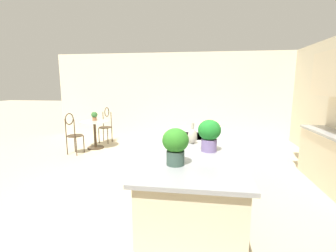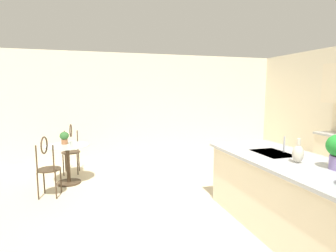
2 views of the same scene
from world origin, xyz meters
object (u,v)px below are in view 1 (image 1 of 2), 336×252
(bistro_table, at_px, (95,132))
(vase_on_counter, at_px, (192,136))
(potted_plant_on_table, at_px, (94,116))
(potted_plant_counter_near, at_px, (209,133))
(potted_plant_counter_far, at_px, (176,144))
(chair_by_island, at_px, (106,123))
(chair_near_window, at_px, (73,132))

(bistro_table, height_order, vase_on_counter, vase_on_counter)
(vase_on_counter, bearing_deg, potted_plant_on_table, -136.09)
(potted_plant_counter_near, distance_m, potted_plant_counter_far, 0.65)
(potted_plant_on_table, xyz_separation_m, potted_plant_counter_near, (3.25, 3.01, 0.26))
(bistro_table, relative_size, chair_by_island, 0.77)
(chair_near_window, height_order, potted_plant_counter_near, potted_plant_counter_near)
(bistro_table, height_order, chair_by_island, chair_by_island)
(chair_by_island, height_order, vase_on_counter, vase_on_counter)
(bistro_table, distance_m, potted_plant_on_table, 0.45)
(bistro_table, distance_m, chair_near_window, 0.69)
(potted_plant_counter_near, bearing_deg, chair_near_window, -127.74)
(chair_near_window, xyz_separation_m, potted_plant_on_table, (-0.76, 0.22, 0.30))
(potted_plant_counter_near, bearing_deg, potted_plant_on_table, -137.23)
(bistro_table, bearing_deg, potted_plant_counter_near, 43.43)
(chair_by_island, height_order, potted_plant_counter_far, potted_plant_counter_far)
(bistro_table, height_order, potted_plant_on_table, potted_plant_on_table)
(chair_near_window, relative_size, potted_plant_counter_far, 2.79)
(chair_by_island, relative_size, vase_on_counter, 3.62)
(bistro_table, bearing_deg, vase_on_counter, 44.67)
(chair_by_island, distance_m, potted_plant_counter_near, 4.86)
(potted_plant_counter_far, bearing_deg, chair_by_island, -149.40)
(chair_by_island, bearing_deg, potted_plant_on_table, -7.15)
(potted_plant_on_table, xyz_separation_m, potted_plant_counter_far, (3.80, 2.66, 0.26))
(chair_near_window, height_order, vase_on_counter, vase_on_counter)
(chair_near_window, xyz_separation_m, potted_plant_counter_near, (2.49, 3.22, 0.57))
(chair_near_window, bearing_deg, potted_plant_counter_near, 52.26)
(potted_plant_on_table, bearing_deg, chair_near_window, -15.93)
(bistro_table, distance_m, potted_plant_counter_far, 4.55)
(bistro_table, xyz_separation_m, potted_plant_counter_far, (3.67, 2.61, 0.69))
(chair_near_window, height_order, potted_plant_on_table, chair_near_window)
(potted_plant_counter_far, bearing_deg, chair_near_window, -136.60)
(chair_by_island, bearing_deg, chair_near_window, -12.19)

